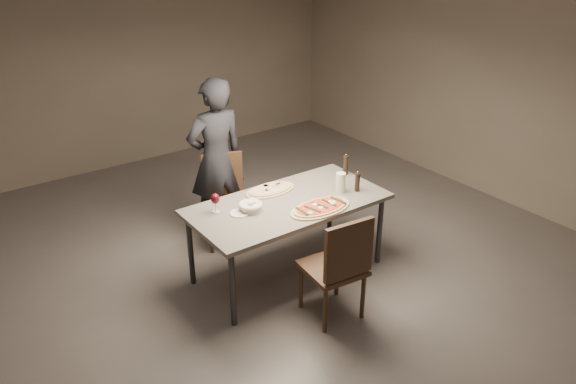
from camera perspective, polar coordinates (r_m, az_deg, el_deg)
room at (r=4.80m, az=0.00°, el=5.93°), size 7.00×7.00×7.00m
dining_table at (r=5.08m, az=0.00°, el=-1.60°), size 1.80×0.90×0.75m
zucchini_pizza at (r=4.93m, az=3.31°, el=-1.58°), size 0.61×0.34×0.05m
ham_pizza at (r=5.26m, az=-1.80°, el=0.24°), size 0.51×0.28×0.04m
bread_basket at (r=4.90m, az=-3.83°, el=-1.44°), size 0.21×0.21×0.08m
oil_dish at (r=5.24m, az=-2.95°, el=0.05°), size 0.12×0.12×0.01m
pepper_mill_left at (r=5.61m, az=5.88°, el=2.78°), size 0.06×0.06×0.22m
pepper_mill_right at (r=5.27m, az=7.06°, el=1.05°), size 0.05×0.05×0.20m
carafe at (r=5.23m, az=5.37°, el=0.96°), size 0.09×0.09×0.19m
wine_glass at (r=4.87m, az=-7.41°, el=-0.73°), size 0.08×0.08×0.18m
side_plate at (r=4.87m, az=-4.93°, el=-2.15°), size 0.17×0.17×0.01m
chair_near at (r=4.57m, az=5.23°, el=-7.25°), size 0.50×0.50×0.97m
chair_far at (r=5.78m, az=-6.48°, el=-0.18°), size 0.57×0.57×0.93m
diner at (r=5.77m, az=-7.30°, el=3.31°), size 0.63×0.42×1.70m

